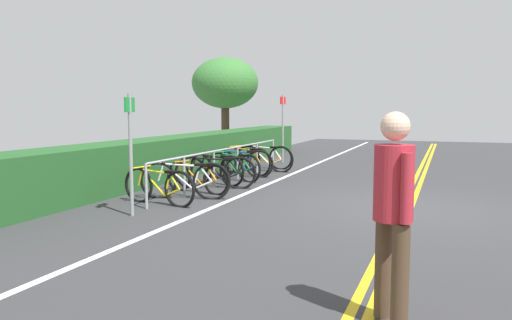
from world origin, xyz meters
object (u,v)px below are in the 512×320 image
at_px(sign_post_far, 283,122).
at_px(tree_mid, 225,84).
at_px(bicycle_8, 265,158).
at_px(bicycle_7, 246,161).
at_px(bicycle_6, 241,163).
at_px(pedestrian, 393,203).
at_px(sign_post_near, 130,142).
at_px(bicycle_4, 216,169).
at_px(bicycle_3, 215,172).
at_px(bike_rack, 226,157).
at_px(bicycle_9, 264,157).
at_px(bicycle_0, 159,187).
at_px(bicycle_2, 197,178).
at_px(bicycle_5, 234,167).
at_px(bicycle_1, 185,180).

relative_size(sign_post_far, tree_mid, 0.59).
bearing_deg(bicycle_8, bicycle_7, 162.41).
relative_size(bicycle_6, pedestrian, 0.96).
xyz_separation_m(sign_post_near, tree_mid, (10.94, 3.19, 1.47)).
bearing_deg(bicycle_4, sign_post_far, -0.46).
bearing_deg(tree_mid, bicycle_3, -157.50).
bearing_deg(bike_rack, bicycle_9, 1.67).
relative_size(bicycle_0, bicycle_8, 0.94).
height_order(bicycle_9, pedestrian, pedestrian).
bearing_deg(bicycle_3, bicycle_2, 170.35).
xyz_separation_m(bicycle_0, sign_post_far, (7.66, 0.05, 0.98)).
bearing_deg(bicycle_5, sign_post_near, -179.21).
relative_size(bicycle_2, pedestrian, 0.94).
bearing_deg(bicycle_8, bicycle_9, 20.64).
bearing_deg(tree_mid, bicycle_1, -160.61).
bearing_deg(bicycle_7, bike_rack, -175.52).
xyz_separation_m(bicycle_3, bicycle_8, (3.29, 0.02, 0.01)).
relative_size(bike_rack, bicycle_8, 3.95).
height_order(bicycle_7, bicycle_8, bicycle_8).
bearing_deg(bicycle_7, bicycle_0, -178.71).
xyz_separation_m(bicycle_1, bicycle_8, (4.68, 0.02, 0.00)).
height_order(bicycle_1, bicycle_5, bicycle_1).
distance_m(bicycle_2, bicycle_7, 3.16).
relative_size(bicycle_2, bicycle_5, 1.00).
relative_size(bicycle_0, bicycle_5, 1.02).
relative_size(bike_rack, bicycle_2, 4.27).
xyz_separation_m(bike_rack, bicycle_3, (-0.93, -0.15, -0.25)).
bearing_deg(bicycle_0, bicycle_3, -4.49).
height_order(bicycle_4, pedestrian, pedestrian).
height_order(bicycle_7, tree_mid, tree_mid).
relative_size(bicycle_5, bicycle_9, 0.96).
height_order(bike_rack, tree_mid, tree_mid).
height_order(bicycle_1, bicycle_9, bicycle_1).
xyz_separation_m(bicycle_0, bicycle_9, (5.94, 0.07, 0.00)).
bearing_deg(bike_rack, bicycle_8, -3.07).
distance_m(bicycle_5, bicycle_6, 0.62).
height_order(bike_rack, bicycle_6, bike_rack).
height_order(bicycle_5, sign_post_near, sign_post_near).
bearing_deg(tree_mid, bicycle_4, -157.56).
bearing_deg(sign_post_near, sign_post_far, 1.10).
xyz_separation_m(bicycle_2, pedestrian, (-5.31, -4.50, 0.69)).
distance_m(bicycle_7, pedestrian, 9.69).
xyz_separation_m(bike_rack, sign_post_far, (4.64, 0.07, 0.71)).
distance_m(bicycle_1, bicycle_7, 3.91).
bearing_deg(bicycle_2, bicycle_7, 2.82).
xyz_separation_m(bicycle_1, tree_mid, (9.21, 3.24, 2.32)).
xyz_separation_m(bicycle_6, bicycle_7, (0.60, 0.10, 0.01)).
bearing_deg(bicycle_0, bicycle_6, 0.07).
xyz_separation_m(bicycle_5, bicycle_9, (2.56, 0.12, -0.00)).
bearing_deg(bicycle_2, pedestrian, -139.71).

